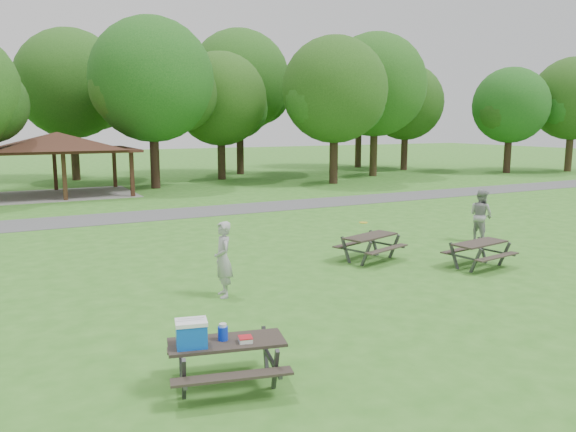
# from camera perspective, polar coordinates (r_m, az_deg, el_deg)

# --- Properties ---
(ground) EXTENTS (160.00, 160.00, 0.00)m
(ground) POSITION_cam_1_polar(r_m,az_deg,el_deg) (14.63, 3.78, -7.63)
(ground) COLOR #347621
(ground) RESTS_ON ground
(asphalt_path) EXTENTS (120.00, 3.20, 0.02)m
(asphalt_path) POSITION_cam_1_polar(r_m,az_deg,el_deg) (27.28, -11.62, 0.23)
(asphalt_path) COLOR #4F4F52
(asphalt_path) RESTS_ON ground
(pavilion) EXTENTS (8.60, 7.01, 3.76)m
(pavilion) POSITION_cam_1_polar(r_m,az_deg,el_deg) (36.11, -22.38, 6.80)
(pavilion) COLOR #332112
(pavilion) RESTS_ON ground
(tree_row_e) EXTENTS (8.40, 8.00, 11.02)m
(tree_row_e) POSITION_cam_1_polar(r_m,az_deg,el_deg) (38.22, -13.53, 12.94)
(tree_row_e) COLOR black
(tree_row_e) RESTS_ON ground
(tree_row_f) EXTENTS (7.35, 7.00, 9.55)m
(tree_row_f) POSITION_cam_1_polar(r_m,az_deg,el_deg) (43.32, -6.78, 11.44)
(tree_row_f) COLOR black
(tree_row_f) RESTS_ON ground
(tree_row_g) EXTENTS (7.77, 7.40, 10.25)m
(tree_row_g) POSITION_cam_1_polar(r_m,az_deg,el_deg) (40.18, 4.84, 12.33)
(tree_row_g) COLOR black
(tree_row_g) RESTS_ON ground
(tree_row_h) EXTENTS (8.61, 8.20, 11.37)m
(tree_row_h) POSITION_cam_1_polar(r_m,az_deg,el_deg) (46.49, 8.92, 12.72)
(tree_row_h) COLOR #302315
(tree_row_h) RESTS_ON ground
(tree_row_i) EXTENTS (7.14, 6.80, 9.52)m
(tree_row_i) POSITION_cam_1_polar(r_m,az_deg,el_deg) (52.86, 11.94, 11.02)
(tree_row_i) COLOR #301D15
(tree_row_i) RESTS_ON ground
(tree_row_j) EXTENTS (6.72, 6.40, 8.96)m
(tree_row_j) POSITION_cam_1_polar(r_m,az_deg,el_deg) (52.33, 21.70, 10.19)
(tree_row_j) COLOR black
(tree_row_j) RESTS_ON ground
(tree_deep_b) EXTENTS (8.40, 8.00, 11.13)m
(tree_deep_b) POSITION_cam_1_polar(r_m,az_deg,el_deg) (45.36, -21.08, 12.12)
(tree_deep_b) COLOR black
(tree_deep_b) RESTS_ON ground
(tree_deep_c) EXTENTS (8.82, 8.40, 11.90)m
(tree_deep_c) POSITION_cam_1_polar(r_m,az_deg,el_deg) (47.76, -4.87, 13.21)
(tree_deep_c) COLOR black
(tree_deep_c) RESTS_ON ground
(tree_deep_d) EXTENTS (8.40, 8.00, 11.27)m
(tree_deep_d) POSITION_cam_1_polar(r_m,az_deg,el_deg) (55.31, 7.33, 12.22)
(tree_deep_d) COLOR black
(tree_deep_d) RESTS_ON ground
(tree_flank_right) EXTENTS (7.56, 7.20, 9.97)m
(tree_flank_right) POSITION_cam_1_polar(r_m,az_deg,el_deg) (56.11, 27.01, 10.35)
(tree_flank_right) COLOR #322416
(tree_flank_right) RESTS_ON ground
(picnic_table_near) EXTENTS (2.18, 1.90, 1.31)m
(picnic_table_near) POSITION_cam_1_polar(r_m,az_deg,el_deg) (9.36, -7.36, -12.87)
(picnic_table_near) COLOR black
(picnic_table_near) RESTS_ON ground
(picnic_table_middle) EXTENTS (2.28, 2.04, 0.83)m
(picnic_table_middle) POSITION_cam_1_polar(r_m,az_deg,el_deg) (17.84, 8.37, -2.56)
(picnic_table_middle) COLOR #2D2620
(picnic_table_middle) RESTS_ON ground
(picnic_table_far) EXTENTS (2.03, 1.73, 0.79)m
(picnic_table_far) POSITION_cam_1_polar(r_m,az_deg,el_deg) (17.76, 18.89, -3.11)
(picnic_table_far) COLOR #2E2621
(picnic_table_far) RESTS_ON ground
(frisbee_in_flight) EXTENTS (0.33, 0.33, 0.02)m
(frisbee_in_flight) POSITION_cam_1_polar(r_m,az_deg,el_deg) (16.92, 7.67, -0.66)
(frisbee_in_flight) COLOR gold
(frisbee_in_flight) RESTS_ON ground
(frisbee_thrower) EXTENTS (0.54, 0.75, 1.90)m
(frisbee_thrower) POSITION_cam_1_polar(r_m,az_deg,el_deg) (14.02, -6.60, -4.40)
(frisbee_thrower) COLOR #A1A1A4
(frisbee_thrower) RESTS_ON ground
(frisbee_catcher) EXTENTS (0.76, 0.95, 1.90)m
(frisbee_catcher) POSITION_cam_1_polar(r_m,az_deg,el_deg) (21.68, 19.01, 0.07)
(frisbee_catcher) COLOR #959598
(frisbee_catcher) RESTS_ON ground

